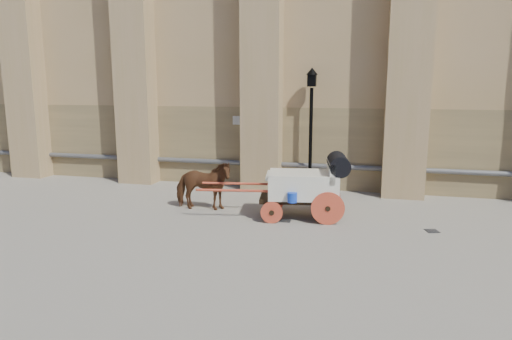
# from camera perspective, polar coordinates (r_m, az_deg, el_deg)

# --- Properties ---
(ground) EXTENTS (90.00, 90.00, 0.00)m
(ground) POSITION_cam_1_polar(r_m,az_deg,el_deg) (13.42, 1.30, -5.89)
(ground) COLOR gray
(ground) RESTS_ON ground
(horse) EXTENTS (1.90, 1.00, 1.54)m
(horse) POSITION_cam_1_polar(r_m,az_deg,el_deg) (14.10, -6.65, -1.93)
(horse) COLOR brown
(horse) RESTS_ON ground
(carriage) EXTENTS (4.44, 1.82, 1.89)m
(carriage) POSITION_cam_1_polar(r_m,az_deg,el_deg) (13.19, 6.56, -1.69)
(carriage) COLOR black
(carriage) RESTS_ON ground
(street_lamp) EXTENTS (0.41, 0.41, 4.41)m
(street_lamp) POSITION_cam_1_polar(r_m,az_deg,el_deg) (16.33, 6.87, 5.40)
(street_lamp) COLOR black
(street_lamp) RESTS_ON ground
(drain_grate_near) EXTENTS (0.33, 0.33, 0.01)m
(drain_grate_near) POSITION_cam_1_polar(r_m,az_deg,el_deg) (13.06, 3.65, -6.35)
(drain_grate_near) COLOR black
(drain_grate_near) RESTS_ON ground
(drain_grate_far) EXTENTS (0.40, 0.40, 0.01)m
(drain_grate_far) POSITION_cam_1_polar(r_m,az_deg,el_deg) (13.02, 21.14, -7.11)
(drain_grate_far) COLOR black
(drain_grate_far) RESTS_ON ground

